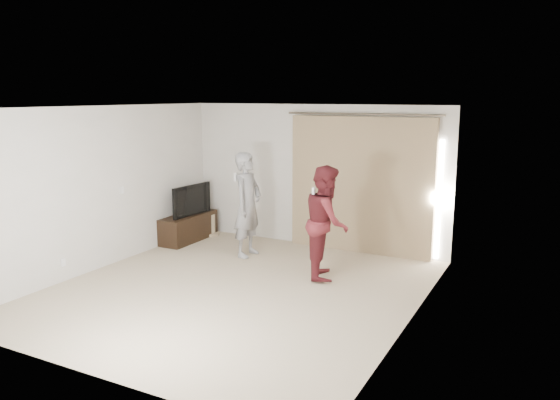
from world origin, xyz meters
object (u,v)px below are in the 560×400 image
(tv_console, at_px, (189,227))
(tv, at_px, (188,200))
(person_woman, at_px, (327,222))
(person_man, at_px, (248,205))

(tv_console, xyz_separation_m, tv, (0.00, 0.00, 0.55))
(person_woman, bearing_deg, tv, 166.76)
(person_woman, bearing_deg, tv_console, 166.76)
(tv_console, height_order, person_woman, person_woman)
(tv_console, bearing_deg, person_man, -12.30)
(person_man, bearing_deg, person_woman, -14.11)
(tv_console, distance_m, person_woman, 3.32)
(tv, relative_size, person_woman, 0.59)
(tv, bearing_deg, person_man, -97.97)
(tv_console, bearing_deg, tv, 0.00)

